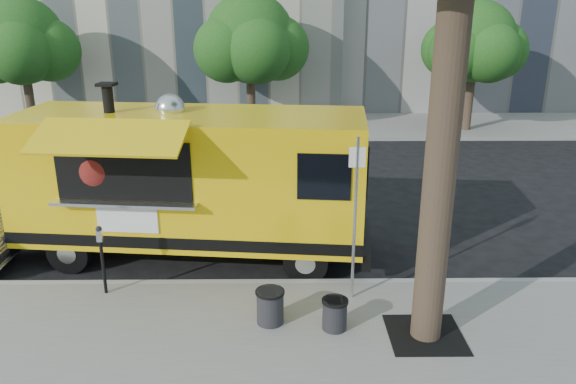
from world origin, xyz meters
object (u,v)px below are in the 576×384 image
far_tree_a (21,41)px  sign_post (355,210)px  far_tree_c (475,42)px  food_truck (190,180)px  far_tree_b (250,38)px  trash_bin_right (335,313)px  trash_bin_left (270,306)px  parking_meter (101,252)px

far_tree_a → sign_post: far_tree_a is taller
far_tree_c → food_truck: size_ratio=0.68×
far_tree_b → food_truck: far_tree_b is taller
far_tree_a → far_tree_c: bearing=0.3°
far_tree_c → food_truck: bearing=-129.2°
sign_post → far_tree_c: bearing=65.2°
far_tree_a → sign_post: size_ratio=1.79×
far_tree_c → trash_bin_right: 16.81m
food_truck → trash_bin_right: food_truck is taller
food_truck → trash_bin_left: 3.65m
far_tree_a → trash_bin_left: 18.12m
far_tree_a → far_tree_b: far_tree_b is taller
far_tree_b → parking_meter: size_ratio=4.12×
far_tree_a → far_tree_b: (9.00, 0.40, 0.06)m
sign_post → trash_bin_left: sign_post is taller
far_tree_c → parking_meter: (-11.00, -13.75, -2.74)m
far_tree_b → trash_bin_right: far_tree_b is taller
far_tree_c → parking_meter: bearing=-128.7°
parking_meter → food_truck: 2.47m
food_truck → trash_bin_right: 4.41m
far_tree_c → parking_meter: size_ratio=3.90×
food_truck → trash_bin_left: (1.72, -2.96, -1.27)m
trash_bin_left → far_tree_b: bearing=94.1°
parking_meter → trash_bin_left: size_ratio=2.26×
parking_meter → trash_bin_right: bearing=-16.6°
sign_post → trash_bin_right: (-0.41, -1.04, -1.41)m
far_tree_c → parking_meter: 17.82m
far_tree_b → far_tree_c: bearing=-1.9°
far_tree_b → parking_meter: 14.48m
far_tree_a → far_tree_c: 18.00m
far_tree_a → parking_meter: size_ratio=4.01×
far_tree_a → parking_meter: far_tree_a is taller
far_tree_a → far_tree_b: size_ratio=0.97×
far_tree_a → far_tree_c: (18.00, 0.10, -0.06)m
far_tree_b → parking_meter: far_tree_b is taller
far_tree_b → sign_post: 14.61m
far_tree_a → trash_bin_right: size_ratio=10.12×
far_tree_c → food_truck: far_tree_c is taller
trash_bin_left → far_tree_c: bearing=61.8°
far_tree_a → trash_bin_right: far_tree_a is taller
food_truck → trash_bin_right: (2.79, -3.16, -1.31)m
parking_meter → trash_bin_right: (4.14, -1.24, -0.55)m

